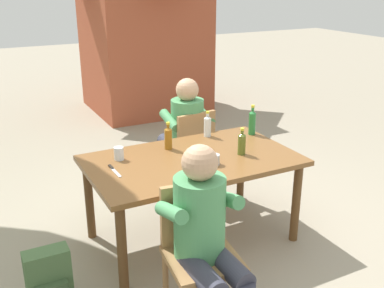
{
  "coord_description": "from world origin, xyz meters",
  "views": [
    {
      "loc": [
        -1.55,
        -3.0,
        2.11
      ],
      "look_at": [
        0.0,
        0.0,
        0.85
      ],
      "focal_mm": 42.96,
      "sensor_mm": 36.0,
      "label": 1
    }
  ],
  "objects_px": {
    "person_in_white_shirt": "(184,128)",
    "cup_steel": "(214,159)",
    "bottle_amber": "(168,137)",
    "chair_far_right": "(190,147)",
    "bottle_green": "(252,122)",
    "backpack_by_near_side": "(49,280)",
    "bottle_clear": "(207,126)",
    "person_in_plaid_shirt": "(206,230)",
    "brick_kiosk": "(144,28)",
    "bottle_olive": "(242,143)",
    "cup_glass": "(119,153)",
    "chair_near_left": "(198,245)",
    "dining_table": "(192,168)",
    "table_knife": "(114,170)"
  },
  "relations": [
    {
      "from": "person_in_white_shirt",
      "to": "cup_steel",
      "type": "xyz_separation_m",
      "value": [
        -0.28,
        -1.09,
        0.12
      ]
    },
    {
      "from": "bottle_amber",
      "to": "chair_far_right",
      "type": "bearing_deg",
      "value": 48.21
    },
    {
      "from": "bottle_green",
      "to": "backpack_by_near_side",
      "type": "bearing_deg",
      "value": -163.5
    },
    {
      "from": "bottle_clear",
      "to": "bottle_amber",
      "type": "xyz_separation_m",
      "value": [
        -0.44,
        -0.13,
        -0.0
      ]
    },
    {
      "from": "person_in_plaid_shirt",
      "to": "bottle_clear",
      "type": "bearing_deg",
      "value": 60.57
    },
    {
      "from": "brick_kiosk",
      "to": "person_in_white_shirt",
      "type": "bearing_deg",
      "value": -104.71
    },
    {
      "from": "bottle_olive",
      "to": "cup_glass",
      "type": "bearing_deg",
      "value": 159.58
    },
    {
      "from": "bottle_clear",
      "to": "bottle_green",
      "type": "relative_size",
      "value": 0.85
    },
    {
      "from": "chair_near_left",
      "to": "bottle_green",
      "type": "height_order",
      "value": "bottle_green"
    },
    {
      "from": "bottle_amber",
      "to": "dining_table",
      "type": "bearing_deg",
      "value": -73.84
    },
    {
      "from": "cup_glass",
      "to": "chair_far_right",
      "type": "bearing_deg",
      "value": 31.51
    },
    {
      "from": "cup_glass",
      "to": "backpack_by_near_side",
      "type": "distance_m",
      "value": 1.07
    },
    {
      "from": "dining_table",
      "to": "chair_far_right",
      "type": "relative_size",
      "value": 1.9
    },
    {
      "from": "backpack_by_near_side",
      "to": "bottle_olive",
      "type": "bearing_deg",
      "value": 7.45
    },
    {
      "from": "chair_near_left",
      "to": "chair_far_right",
      "type": "bearing_deg",
      "value": 64.84
    },
    {
      "from": "bottle_clear",
      "to": "table_knife",
      "type": "distance_m",
      "value": 1.06
    },
    {
      "from": "bottle_amber",
      "to": "chair_near_left",
      "type": "bearing_deg",
      "value": -104.83
    },
    {
      "from": "dining_table",
      "to": "bottle_clear",
      "type": "height_order",
      "value": "bottle_clear"
    },
    {
      "from": "cup_glass",
      "to": "backpack_by_near_side",
      "type": "bearing_deg",
      "value": -141.74
    },
    {
      "from": "table_knife",
      "to": "chair_far_right",
      "type": "bearing_deg",
      "value": 36.24
    },
    {
      "from": "dining_table",
      "to": "cup_steel",
      "type": "relative_size",
      "value": 20.05
    },
    {
      "from": "person_in_white_shirt",
      "to": "brick_kiosk",
      "type": "height_order",
      "value": "brick_kiosk"
    },
    {
      "from": "bottle_clear",
      "to": "bottle_green",
      "type": "distance_m",
      "value": 0.41
    },
    {
      "from": "table_knife",
      "to": "bottle_clear",
      "type": "bearing_deg",
      "value": 19.57
    },
    {
      "from": "chair_near_left",
      "to": "table_knife",
      "type": "xyz_separation_m",
      "value": [
        -0.27,
        0.84,
        0.25
      ]
    },
    {
      "from": "backpack_by_near_side",
      "to": "bottle_amber",
      "type": "bearing_deg",
      "value": 27.36
    },
    {
      "from": "dining_table",
      "to": "chair_far_right",
      "type": "distance_m",
      "value": 0.89
    },
    {
      "from": "dining_table",
      "to": "brick_kiosk",
      "type": "bearing_deg",
      "value": 73.46
    },
    {
      "from": "dining_table",
      "to": "bottle_olive",
      "type": "distance_m",
      "value": 0.45
    },
    {
      "from": "person_in_plaid_shirt",
      "to": "brick_kiosk",
      "type": "height_order",
      "value": "brick_kiosk"
    },
    {
      "from": "bottle_green",
      "to": "bottle_clear",
      "type": "bearing_deg",
      "value": 160.68
    },
    {
      "from": "chair_near_left",
      "to": "cup_steel",
      "type": "height_order",
      "value": "chair_near_left"
    },
    {
      "from": "brick_kiosk",
      "to": "bottle_amber",
      "type": "bearing_deg",
      "value": -108.83
    },
    {
      "from": "person_in_plaid_shirt",
      "to": "person_in_white_shirt",
      "type": "bearing_deg",
      "value": 67.55
    },
    {
      "from": "bottle_clear",
      "to": "brick_kiosk",
      "type": "xyz_separation_m",
      "value": [
        0.81,
        3.54,
        0.48
      ]
    },
    {
      "from": "bottle_clear",
      "to": "table_knife",
      "type": "bearing_deg",
      "value": -160.43
    },
    {
      "from": "chair_far_right",
      "to": "chair_near_left",
      "type": "height_order",
      "value": "same"
    },
    {
      "from": "bottle_clear",
      "to": "brick_kiosk",
      "type": "distance_m",
      "value": 3.66
    },
    {
      "from": "bottle_olive",
      "to": "brick_kiosk",
      "type": "distance_m",
      "value": 4.15
    },
    {
      "from": "person_in_plaid_shirt",
      "to": "dining_table",
      "type": "bearing_deg",
      "value": 67.55
    },
    {
      "from": "person_in_white_shirt",
      "to": "bottle_green",
      "type": "xyz_separation_m",
      "value": [
        0.38,
        -0.63,
        0.19
      ]
    },
    {
      "from": "cup_glass",
      "to": "brick_kiosk",
      "type": "xyz_separation_m",
      "value": [
        1.7,
        3.71,
        0.53
      ]
    },
    {
      "from": "dining_table",
      "to": "chair_far_right",
      "type": "xyz_separation_m",
      "value": [
        0.38,
        0.79,
        -0.16
      ]
    },
    {
      "from": "dining_table",
      "to": "person_in_plaid_shirt",
      "type": "relative_size",
      "value": 1.4
    },
    {
      "from": "chair_far_right",
      "to": "table_knife",
      "type": "relative_size",
      "value": 3.62
    },
    {
      "from": "chair_far_right",
      "to": "brick_kiosk",
      "type": "height_order",
      "value": "brick_kiosk"
    },
    {
      "from": "bottle_green",
      "to": "cup_glass",
      "type": "height_order",
      "value": "bottle_green"
    },
    {
      "from": "bottle_green",
      "to": "cup_steel",
      "type": "relative_size",
      "value": 3.34
    },
    {
      "from": "bottle_olive",
      "to": "dining_table",
      "type": "bearing_deg",
      "value": 164.99
    },
    {
      "from": "cup_steel",
      "to": "bottle_clear",
      "type": "bearing_deg",
      "value": 65.66
    }
  ]
}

